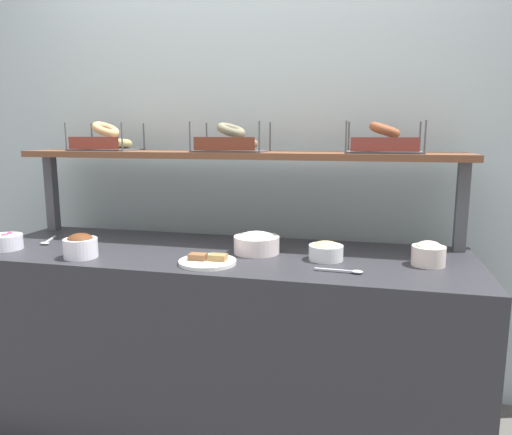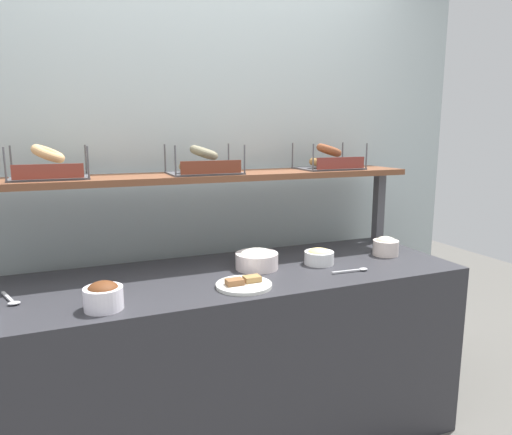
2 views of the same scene
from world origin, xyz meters
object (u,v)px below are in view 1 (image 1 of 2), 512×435
object	(u,v)px
serving_plate_white	(208,261)
serving_spoon_near_plate	(47,241)
bowl_egg_salad	(326,251)
bagel_basket_sesame	(106,141)
bowl_cream_cheese	(257,242)
bowl_beet_salad	(6,242)
bagel_basket_poppy	(231,142)
bowl_potato_salad	(428,253)
bagel_basket_cinnamon_raisin	(384,143)
serving_spoon_by_edge	(346,271)
bowl_chocolate_spread	(81,246)

from	to	relation	value
serving_plate_white	serving_spoon_near_plate	size ratio (longest dim) A/B	1.37
bowl_egg_salad	bagel_basket_sesame	distance (m)	1.28
bowl_egg_salad	bowl_cream_cheese	bearing A→B (deg)	171.32
bowl_beet_salad	bagel_basket_poppy	distance (m)	1.12
bowl_potato_salad	bagel_basket_cinnamon_raisin	distance (m)	0.54
serving_spoon_near_plate	bowl_cream_cheese	bearing A→B (deg)	2.67
bowl_cream_cheese	serving_plate_white	world-z (taller)	bowl_cream_cheese
bowl_beet_salad	bagel_basket_cinnamon_raisin	world-z (taller)	bagel_basket_cinnamon_raisin
bowl_cream_cheese	bagel_basket_sesame	size ratio (longest dim) A/B	0.63
bowl_cream_cheese	serving_spoon_by_edge	size ratio (longest dim) A/B	1.10
serving_spoon_near_plate	serving_spoon_by_edge	size ratio (longest dim) A/B	0.93
bowl_chocolate_spread	bagel_basket_sesame	size ratio (longest dim) A/B	0.44
serving_spoon_near_plate	bagel_basket_poppy	xyz separation A→B (m)	(0.84, 0.27, 0.47)
bagel_basket_cinnamon_raisin	bowl_chocolate_spread	bearing A→B (deg)	-157.86
serving_spoon_near_plate	bowl_egg_salad	bearing A→B (deg)	0.03
bowl_egg_salad	bagel_basket_poppy	bearing A→B (deg)	150.76
bowl_chocolate_spread	bowl_beet_salad	xyz separation A→B (m)	(-0.42, 0.05, -0.02)
bagel_basket_poppy	bowl_chocolate_spread	bearing A→B (deg)	-137.38
bowl_egg_salad	bowl_potato_salad	bearing A→B (deg)	1.64
bowl_beet_salad	bagel_basket_sesame	size ratio (longest dim) A/B	0.46
bowl_egg_salad	bagel_basket_cinnamon_raisin	distance (m)	0.57
bowl_cream_cheese	bowl_chocolate_spread	world-z (taller)	bowl_chocolate_spread
serving_plate_white	bagel_basket_poppy	bearing A→B (deg)	94.04
serving_spoon_by_edge	bagel_basket_poppy	distance (m)	0.87
bowl_beet_salad	serving_plate_white	world-z (taller)	bowl_beet_salad
bowl_potato_salad	bowl_chocolate_spread	xyz separation A→B (m)	(-1.41, -0.22, 0.00)
bowl_egg_salad	serving_plate_white	world-z (taller)	bowl_egg_salad
bowl_cream_cheese	bowl_chocolate_spread	bearing A→B (deg)	-160.20
bowl_chocolate_spread	serving_spoon_by_edge	size ratio (longest dim) A/B	0.76
bowl_beet_salad	bowl_egg_salad	bearing A→B (deg)	6.16
bowl_cream_cheese	bagel_basket_cinnamon_raisin	world-z (taller)	bagel_basket_cinnamon_raisin
serving_plate_white	bagel_basket_cinnamon_raisin	xyz separation A→B (m)	(0.67, 0.47, 0.46)
bowl_egg_salad	bagel_basket_sesame	xyz separation A→B (m)	(-1.17, 0.30, 0.44)
bowl_egg_salad	bowl_potato_salad	xyz separation A→B (m)	(0.40, 0.01, 0.01)
bowl_chocolate_spread	serving_spoon_by_edge	xyz separation A→B (m)	(1.10, 0.03, -0.04)
bowl_cream_cheese	serving_spoon_by_edge	world-z (taller)	bowl_cream_cheese
bowl_cream_cheese	serving_spoon_near_plate	xyz separation A→B (m)	(-1.02, -0.05, -0.04)
bowl_chocolate_spread	bowl_potato_salad	bearing A→B (deg)	8.75
bagel_basket_cinnamon_raisin	bowl_beet_salad	bearing A→B (deg)	-164.79
bowl_egg_salad	serving_spoon_by_edge	size ratio (longest dim) A/B	0.78
bowl_potato_salad	bowl_egg_salad	bearing A→B (deg)	-178.36
bagel_basket_sesame	bowl_cream_cheese	bearing A→B (deg)	-16.62
serving_plate_white	bagel_basket_sesame	xyz separation A→B (m)	(-0.71, 0.48, 0.47)
bowl_egg_salad	bagel_basket_poppy	world-z (taller)	bagel_basket_poppy
serving_plate_white	bowl_cream_cheese	bearing A→B (deg)	55.82
bowl_cream_cheese	bagel_basket_poppy	distance (m)	0.52
serving_spoon_near_plate	serving_spoon_by_edge	xyz separation A→B (m)	(1.42, -0.17, 0.00)
bowl_egg_salad	bowl_cream_cheese	size ratio (longest dim) A/B	0.71
bowl_cream_cheese	bowl_beet_salad	size ratio (longest dim) A/B	1.36
bowl_potato_salad	serving_plate_white	size ratio (longest dim) A/B	0.57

